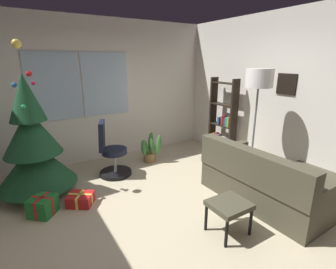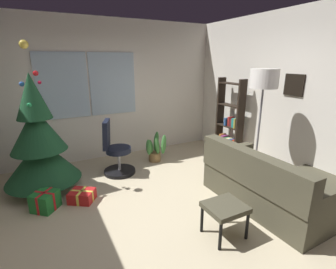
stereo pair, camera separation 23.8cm
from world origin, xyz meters
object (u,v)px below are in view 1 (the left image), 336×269
Objects in this scene: office_chair at (111,155)px; floor_lamp at (259,85)px; couch at (277,181)px; footstool at (229,207)px; bookshelf at (222,123)px; potted_plant at (150,150)px; holiday_tree at (33,147)px; gift_box_green at (43,206)px; gift_box_red at (81,199)px.

office_chair is 0.53× the size of floor_lamp.
office_chair is (-1.76, 2.05, 0.09)m from couch.
footstool is at bearing -148.60° from floor_lamp.
bookshelf is 2.75× the size of potted_plant.
floor_lamp is (3.06, -1.41, 0.85)m from holiday_tree.
potted_plant is (2.05, 0.85, 0.13)m from gift_box_green.
potted_plant is (-1.42, 0.51, -0.46)m from bookshelf.
gift_box_red is at bearing -136.04° from office_chair.
couch is 1.08× the size of bookshelf.
gift_box_red is 3.08m from bookshelf.
couch is at bearing -49.43° from office_chair.
couch reaches higher than gift_box_green.
footstool reaches higher than gift_box_green.
bookshelf is 0.88× the size of floor_lamp.
holiday_tree is 1.37× the size of bookshelf.
holiday_tree is at bearing -173.92° from potted_plant.
office_chair is 1.66× the size of potted_plant.
potted_plant is (0.86, 0.18, -0.13)m from office_chair.
couch is 0.79× the size of holiday_tree.
gift_box_green is at bearing 166.01° from floor_lamp.
floor_lamp is (1.27, 0.77, 1.26)m from footstool.
bookshelf reaches higher than couch.
footstool is at bearing -40.35° from gift_box_green.
gift_box_green is at bearing -150.49° from office_chair.
bookshelf is (1.66, 1.88, 0.37)m from footstool.
gift_box_green is 0.22× the size of floor_lamp.
potted_plant is (0.23, 2.40, -0.09)m from footstool.
bookshelf is (3.47, 0.34, 0.59)m from gift_box_green.
footstool is at bearing -171.64° from couch.
couch is 4.27× the size of gift_box_green.
gift_box_red is 1.04m from office_chair.
bookshelf is (0.53, 1.72, 0.43)m from couch.
potted_plant reaches higher than gift_box_green.
floor_lamp reaches higher than gift_box_red.
holiday_tree reaches higher than gift_box_red.
gift_box_red is at bearing -151.11° from potted_plant.
gift_box_red is 0.26× the size of bookshelf.
bookshelf is (3.00, 0.36, 0.64)m from gift_box_red.
couch is 2.96× the size of potted_plant.
holiday_tree is at bearing 175.08° from bookshelf.
bookshelf is 1.47m from floor_lamp.
footstool is 0.45× the size of office_chair.
gift_box_green is at bearing -174.41° from bookshelf.
bookshelf is at bearing 5.59° from gift_box_green.
gift_box_red is 3.12m from floor_lamp.
footstool is at bearing -74.19° from office_chair.
holiday_tree is 3.48m from floor_lamp.
potted_plant is at bearing 22.60° from gift_box_green.
potted_plant is (-1.04, 1.62, -1.35)m from floor_lamp.
potted_plant is at bearing 160.19° from bookshelf.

